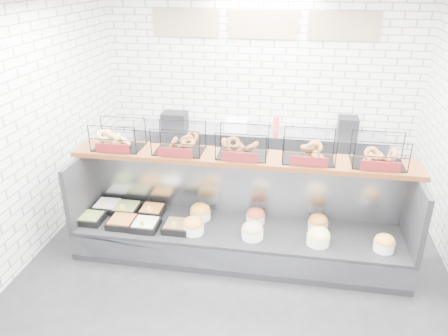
# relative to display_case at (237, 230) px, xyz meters

# --- Properties ---
(ground) EXTENTS (5.50, 5.50, 0.00)m
(ground) POSITION_rel_display_case_xyz_m (0.03, -0.34, -0.33)
(ground) COLOR black
(ground) RESTS_ON ground
(room_shell) EXTENTS (5.02, 5.51, 3.01)m
(room_shell) POSITION_rel_display_case_xyz_m (0.03, 0.26, 1.73)
(room_shell) COLOR white
(room_shell) RESTS_ON ground
(display_case) EXTENTS (4.00, 0.90, 1.20)m
(display_case) POSITION_rel_display_case_xyz_m (0.00, 0.00, 0.00)
(display_case) COLOR black
(display_case) RESTS_ON ground
(bagel_shelf) EXTENTS (4.10, 0.50, 0.40)m
(bagel_shelf) POSITION_rel_display_case_xyz_m (0.03, 0.18, 1.05)
(bagel_shelf) COLOR #4B2410
(bagel_shelf) RESTS_ON display_case
(prep_counter) EXTENTS (4.00, 0.60, 1.20)m
(prep_counter) POSITION_rel_display_case_xyz_m (0.03, 2.09, 0.14)
(prep_counter) COLOR #93969B
(prep_counter) RESTS_ON ground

